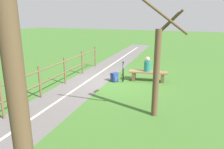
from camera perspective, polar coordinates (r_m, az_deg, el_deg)
name	(u,v)px	position (r m, az deg, el deg)	size (l,w,h in m)	color
ground_plane	(114,82)	(10.56, 0.66, -1.95)	(80.00, 80.00, 0.00)	#3D6B28
paved_path	(45,110)	(7.82, -17.50, -9.03)	(2.00, 36.00, 0.02)	#66605E
path_centre_line	(45,110)	(7.81, -17.51, -8.96)	(0.10, 32.00, 0.00)	silver
bench	(148,74)	(10.71, 9.63, 0.06)	(1.94, 0.81, 0.51)	brown
person_seated	(147,65)	(10.60, 9.48, 2.54)	(0.38, 0.38, 0.73)	#1E6B66
bicycle	(123,72)	(11.08, 2.99, 0.76)	(0.66, 1.63, 0.84)	black
backpack	(114,77)	(10.53, 0.67, -0.73)	(0.35, 0.40, 0.46)	navy
tree_mid_field	(16,84)	(3.42, -24.31, -2.31)	(1.39, 1.44, 5.05)	brown
tree_by_path	(158,67)	(6.71, 12.17, 1.92)	(1.27, 1.56, 3.65)	brown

